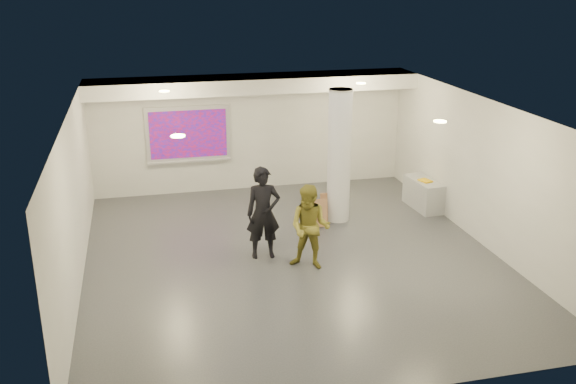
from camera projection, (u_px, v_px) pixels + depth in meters
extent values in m
cube|color=#383A3F|center=(293.00, 258.00, 12.73)|extent=(8.00, 9.00, 0.01)
cube|color=white|center=(293.00, 109.00, 11.75)|extent=(8.00, 9.00, 0.01)
cube|color=silver|center=(251.00, 132.00, 16.38)|extent=(8.00, 0.01, 3.00)
cube|color=silver|center=(377.00, 296.00, 8.10)|extent=(8.00, 0.01, 3.00)
cube|color=silver|center=(74.00, 203.00, 11.37)|extent=(0.01, 9.00, 3.00)
cube|color=silver|center=(483.00, 172.00, 13.11)|extent=(0.01, 9.00, 3.00)
cube|color=silver|center=(254.00, 84.00, 15.44)|extent=(8.00, 1.10, 0.36)
cylinder|color=#F8F485|center=(164.00, 91.00, 13.58)|extent=(0.22, 0.22, 0.02)
cylinder|color=#F8F485|center=(361.00, 83.00, 14.53)|extent=(0.22, 0.22, 0.02)
cylinder|color=#F8F485|center=(178.00, 136.00, 9.90)|extent=(0.22, 0.22, 0.02)
cylinder|color=#F8F485|center=(440.00, 121.00, 10.86)|extent=(0.22, 0.22, 0.02)
cylinder|color=white|center=(339.00, 156.00, 14.22)|extent=(0.52, 0.52, 3.00)
cube|color=silver|center=(188.00, 134.00, 15.98)|extent=(2.10, 0.06, 1.40)
cube|color=#001CD1|center=(188.00, 134.00, 15.93)|extent=(1.90, 0.01, 1.20)
cube|color=silver|center=(190.00, 161.00, 16.15)|extent=(2.10, 0.08, 0.04)
cube|color=#9B9EA1|center=(423.00, 194.00, 15.31)|extent=(0.58, 1.23, 0.70)
cube|color=#F3B608|center=(425.00, 181.00, 15.10)|extent=(0.30, 0.36, 0.03)
cube|color=#A17049|center=(333.00, 206.00, 14.56)|extent=(0.60, 0.14, 0.66)
cube|color=#A17049|center=(314.00, 213.00, 14.23)|extent=(0.60, 0.34, 0.61)
imported|color=black|center=(263.00, 213.00, 12.51)|extent=(0.69, 0.47, 1.84)
imported|color=olive|center=(310.00, 227.00, 12.07)|extent=(1.00, 0.94, 1.65)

